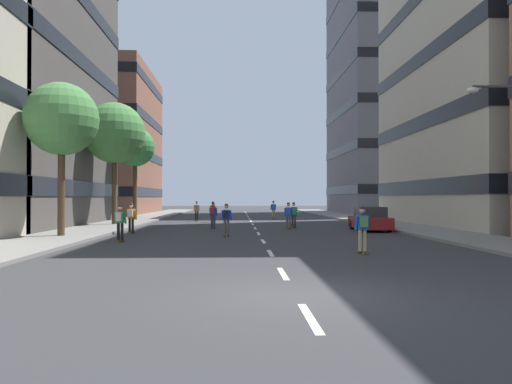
% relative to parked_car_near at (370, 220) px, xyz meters
% --- Properties ---
extents(ground_plane, '(169.58, 169.58, 0.00)m').
position_rel_parked_car_near_xyz_m(ground_plane, '(-7.15, 8.04, -0.70)').
color(ground_plane, '#333335').
extents(sidewalk_left, '(3.98, 77.72, 0.14)m').
position_rel_parked_car_near_xyz_m(sidewalk_left, '(-17.49, 11.58, -0.63)').
color(sidewalk_left, gray).
rests_on(sidewalk_left, ground_plane).
extents(sidewalk_right, '(3.98, 77.72, 0.14)m').
position_rel_parked_car_near_xyz_m(sidewalk_right, '(3.19, 11.58, -0.63)').
color(sidewalk_right, gray).
rests_on(sidewalk_right, ground_plane).
extents(lane_markings, '(0.16, 67.20, 0.01)m').
position_rel_parked_car_near_xyz_m(lane_markings, '(-7.15, 10.28, -0.70)').
color(lane_markings, silver).
rests_on(lane_markings, ground_plane).
extents(building_left_far, '(13.48, 18.94, 18.41)m').
position_rel_parked_car_near_xyz_m(building_left_far, '(-26.16, 33.29, 8.59)').
color(building_left_far, brown).
rests_on(building_left_far, ground_plane).
extents(building_right_mid, '(13.48, 20.67, 33.29)m').
position_rel_parked_car_near_xyz_m(building_right_mid, '(11.86, 5.42, 16.04)').
color(building_right_mid, '#BCB29E').
rests_on(building_right_mid, ground_plane).
extents(building_right_far, '(13.48, 19.21, 35.91)m').
position_rel_parked_car_near_xyz_m(building_right_far, '(11.86, 33.29, 17.35)').
color(building_right_far, slate).
rests_on(building_right_far, ground_plane).
extents(parked_car_near, '(1.82, 4.40, 1.52)m').
position_rel_parked_car_near_xyz_m(parked_car_near, '(0.00, 0.00, 0.00)').
color(parked_car_near, maroon).
rests_on(parked_car_near, ground_plane).
extents(street_tree_near, '(3.77, 3.77, 7.92)m').
position_rel_parked_car_near_xyz_m(street_tree_near, '(-17.49, -4.98, 5.43)').
color(street_tree_near, '#4C3823').
rests_on(street_tree_near, sidewalk_left).
extents(street_tree_mid, '(4.51, 4.51, 9.02)m').
position_rel_parked_car_near_xyz_m(street_tree_mid, '(-17.49, 6.10, 6.18)').
color(street_tree_mid, '#4C3823').
rests_on(street_tree_mid, sidewalk_left).
extents(street_tree_far, '(3.47, 3.47, 8.21)m').
position_rel_parked_car_near_xyz_m(street_tree_far, '(-17.49, 13.56, 5.86)').
color(street_tree_far, '#4C3823').
rests_on(street_tree_far, sidewalk_left).
extents(streetlamp_right, '(2.13, 0.30, 6.50)m').
position_rel_parked_car_near_xyz_m(streetlamp_right, '(2.43, -11.59, 3.44)').
color(streetlamp_right, '#3F3F44').
rests_on(streetlamp_right, sidewalk_right).
extents(skater_0, '(0.57, 0.92, 1.78)m').
position_rel_parked_car_near_xyz_m(skater_0, '(-4.97, 1.87, 0.29)').
color(skater_0, brown).
rests_on(skater_0, ground_plane).
extents(skater_1, '(0.54, 0.91, 1.78)m').
position_rel_parked_car_near_xyz_m(skater_1, '(-3.68, -12.46, 0.32)').
color(skater_1, brown).
rests_on(skater_1, ground_plane).
extents(skater_2, '(0.55, 0.92, 1.78)m').
position_rel_parked_car_near_xyz_m(skater_2, '(-14.56, -1.87, 0.32)').
color(skater_2, brown).
rests_on(skater_2, ground_plane).
extents(skater_3, '(0.56, 0.92, 1.78)m').
position_rel_parked_car_near_xyz_m(skater_3, '(-8.97, -4.33, 0.32)').
color(skater_3, brown).
rests_on(skater_3, ground_plane).
extents(skater_4, '(0.57, 0.92, 1.78)m').
position_rel_parked_car_near_xyz_m(skater_4, '(-10.01, 2.55, 0.32)').
color(skater_4, brown).
rests_on(skater_4, ground_plane).
extents(skater_5, '(0.56, 0.92, 1.78)m').
position_rel_parked_car_near_xyz_m(skater_5, '(-13.91, -7.37, 0.32)').
color(skater_5, brown).
rests_on(skater_5, ground_plane).
extents(skater_6, '(0.56, 0.92, 1.78)m').
position_rel_parked_car_near_xyz_m(skater_6, '(-4.44, 3.33, 0.29)').
color(skater_6, brown).
rests_on(skater_6, ground_plane).
extents(skater_7, '(0.56, 0.92, 1.78)m').
position_rel_parked_car_near_xyz_m(skater_7, '(-11.97, 13.32, 0.32)').
color(skater_7, brown).
rests_on(skater_7, ground_plane).
extents(skater_8, '(0.56, 0.92, 1.78)m').
position_rel_parked_car_near_xyz_m(skater_8, '(-10.43, 11.15, 0.32)').
color(skater_8, brown).
rests_on(skater_8, ground_plane).
extents(skater_9, '(0.55, 0.92, 1.78)m').
position_rel_parked_car_near_xyz_m(skater_9, '(-4.77, 17.73, 0.32)').
color(skater_9, brown).
rests_on(skater_9, ground_plane).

